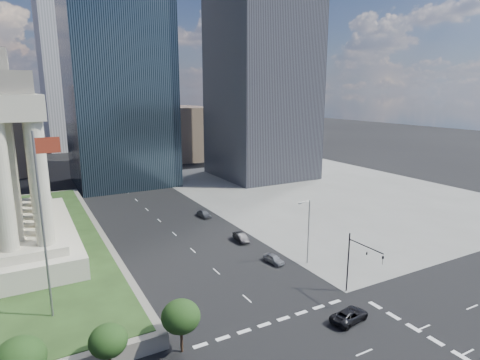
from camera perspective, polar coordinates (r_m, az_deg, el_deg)
ground at (r=124.99m, az=-17.53°, el=0.02°), size 500.00×500.00×0.00m
sidewalk_ne at (r=108.86m, az=11.62°, el=-1.43°), size 68.00×90.00×0.03m
flagpole at (r=45.89m, az=-26.16°, el=-4.69°), size 2.52×0.24×20.00m
midrise_glass at (r=117.92m, az=-17.03°, el=14.04°), size 26.00×26.00×60.00m
highrise_ne at (r=126.04m, az=3.16°, el=23.57°), size 26.00×28.00×100.00m
building_filler_ne at (r=160.69m, az=-8.68°, el=6.72°), size 20.00×30.00×20.00m
traffic_signal_ne at (r=53.16m, az=16.55°, el=-10.63°), size 0.30×5.74×8.00m
street_lamp_north at (r=61.34m, az=9.60°, el=-6.73°), size 2.13×0.22×10.00m
pickup_truck at (r=49.81m, az=15.32°, el=-18.06°), size 5.34×3.12×1.40m
parked_sedan_near at (r=62.61m, az=4.83°, el=-11.10°), size 4.01×1.96×1.32m
parked_sedan_mid at (r=70.80m, az=0.14°, el=-8.15°), size 1.96×4.53×1.45m
parked_sedan_far at (r=84.34m, az=-5.12°, el=-4.78°), size 4.29×1.81×1.45m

